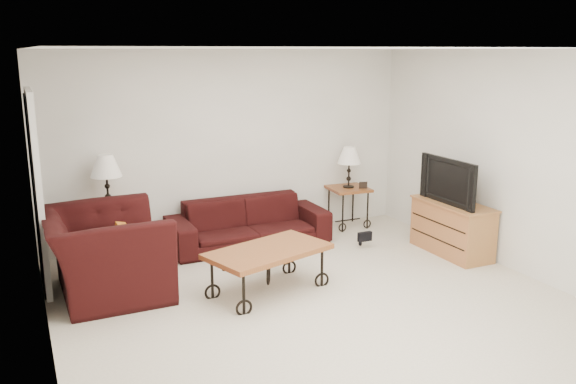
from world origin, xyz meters
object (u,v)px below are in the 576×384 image
(sofa, at_px, (248,223))
(tv_stand, at_px, (452,228))
(lamp_left, at_px, (107,182))
(lamp_right, at_px, (349,167))
(armchair, at_px, (106,253))
(backpack, at_px, (361,232))
(coffee_table, at_px, (268,270))
(side_table_left, at_px, (111,234))
(television, at_px, (454,181))
(side_table_right, at_px, (348,207))

(sofa, relative_size, tv_stand, 1.89)
(lamp_left, relative_size, lamp_right, 1.11)
(lamp_left, distance_m, lamp_right, 3.32)
(armchair, height_order, tv_stand, armchair)
(lamp_right, xyz_separation_m, tv_stand, (0.59, -1.55, -0.55))
(armchair, distance_m, backpack, 3.24)
(armchair, distance_m, tv_stand, 4.14)
(coffee_table, relative_size, armchair, 0.94)
(side_table_left, height_order, tv_stand, tv_stand)
(sofa, xyz_separation_m, armchair, (-1.92, -0.87, 0.14))
(lamp_left, xyz_separation_m, armchair, (-0.20, -1.05, -0.53))
(sofa, height_order, side_table_left, side_table_left)
(armchair, height_order, backpack, armchair)
(lamp_left, height_order, television, lamp_left)
(armchair, height_order, television, television)
(backpack, bearing_deg, side_table_right, 53.83)
(side_table_left, xyz_separation_m, lamp_left, (0.00, 0.00, 0.65))
(backpack, bearing_deg, lamp_right, 53.83)
(sofa, distance_m, tv_stand, 2.58)
(side_table_left, bearing_deg, backpack, -15.42)
(side_table_left, relative_size, coffee_table, 0.51)
(side_table_left, relative_size, armchair, 0.48)
(sofa, bearing_deg, tv_stand, -32.04)
(armchair, xyz_separation_m, backpack, (3.22, 0.22, -0.25))
(side_table_right, relative_size, television, 0.60)
(sofa, xyz_separation_m, backpack, (1.30, -0.65, -0.11))
(lamp_right, height_order, backpack, lamp_right)
(lamp_right, height_order, tv_stand, lamp_right)
(sofa, xyz_separation_m, lamp_right, (1.60, 0.18, 0.57))
(coffee_table, distance_m, television, 2.64)
(side_table_left, bearing_deg, lamp_left, 0.00)
(side_table_left, relative_size, backpack, 1.70)
(lamp_left, bearing_deg, lamp_right, -0.00)
(lamp_right, bearing_deg, tv_stand, -69.23)
(television, bearing_deg, armchair, -96.93)
(side_table_left, distance_m, coffee_table, 2.19)
(sofa, xyz_separation_m, tv_stand, (2.19, -1.37, 0.03))
(lamp_left, relative_size, armchair, 0.48)
(lamp_right, relative_size, coffee_table, 0.46)
(lamp_right, distance_m, armchair, 3.70)
(lamp_left, bearing_deg, side_table_right, -0.00)
(lamp_left, distance_m, coffee_table, 2.31)
(lamp_right, bearing_deg, side_table_left, 180.00)
(side_table_right, height_order, lamp_left, lamp_left)
(lamp_left, xyz_separation_m, coffee_table, (1.34, -1.73, -0.73))
(sofa, distance_m, television, 2.64)
(side_table_left, xyz_separation_m, backpack, (3.02, -0.83, -0.13))
(coffee_table, distance_m, tv_stand, 2.57)
(side_table_right, bearing_deg, sofa, -173.58)
(lamp_right, relative_size, tv_stand, 0.53)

